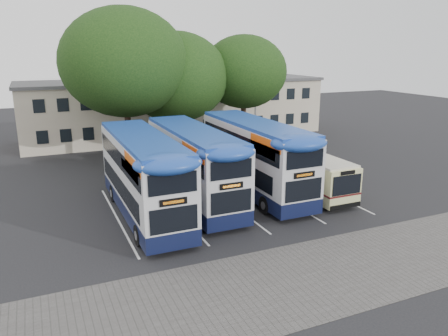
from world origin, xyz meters
name	(u,v)px	position (x,y,z in m)	size (l,w,h in m)	color
ground	(324,220)	(0.00, 0.00, 0.00)	(120.00, 120.00, 0.00)	black
paving_strip	(355,266)	(-2.00, -5.00, 0.01)	(40.00, 6.00, 0.01)	#595654
bay_lines	(228,202)	(-3.75, 5.00, 0.01)	(14.12, 11.00, 0.01)	silver
depot_building	(177,107)	(0.00, 26.99, 3.15)	(32.40, 8.40, 6.20)	#BFAE9A
lamp_post	(256,93)	(6.00, 19.97, 5.08)	(0.25, 1.05, 9.06)	gray
tree_left	(124,62)	(-7.39, 17.29, 8.33)	(10.29, 10.29, 12.72)	black
tree_mid	(176,77)	(-2.67, 18.66, 6.98)	(9.28, 9.28, 10.93)	black
tree_right	(244,72)	(3.88, 18.39, 7.30)	(7.96, 7.96, 10.70)	black
bus_dd_left	(143,173)	(-9.16, 4.79, 2.63)	(2.77, 11.44, 4.77)	#0E1435
bus_dd_mid	(193,162)	(-5.73, 5.91, 2.60)	(2.75, 11.32, 4.72)	#0E1435
bus_dd_right	(255,154)	(-1.36, 6.05, 2.66)	(2.81, 11.60, 4.83)	#0E1435
bus_single	(302,168)	(1.85, 5.14, 1.55)	(2.33, 9.15, 2.73)	beige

